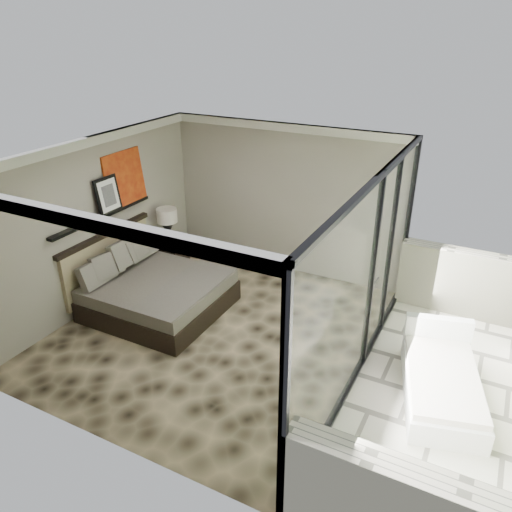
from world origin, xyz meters
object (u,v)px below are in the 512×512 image
at_px(bed, 154,290).
at_px(table_lamp, 167,221).
at_px(nightstand, 173,255).
at_px(lounger, 441,382).

xyz_separation_m(bed, table_lamp, (-0.68, 1.37, 0.63)).
xyz_separation_m(nightstand, lounger, (5.25, -1.44, -0.04)).
height_order(bed, table_lamp, table_lamp).
bearing_deg(nightstand, table_lamp, -151.56).
bearing_deg(lounger, table_lamp, 150.10).
bearing_deg(lounger, bed, 164.54).
bearing_deg(table_lamp, bed, -63.71).
relative_size(nightstand, lounger, 0.26).
height_order(nightstand, lounger, lounger).
xyz_separation_m(nightstand, table_lamp, (-0.04, -0.04, 0.71)).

